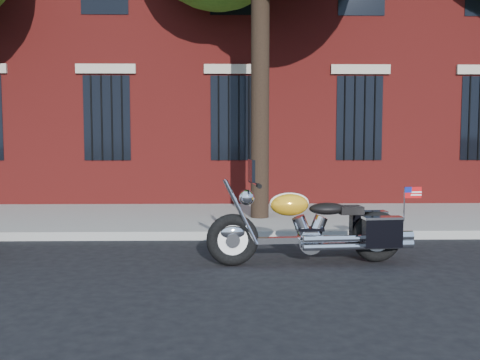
{
  "coord_description": "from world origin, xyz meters",
  "views": [
    {
      "loc": [
        -0.11,
        -7.71,
        1.77
      ],
      "look_at": [
        0.06,
        0.8,
        1.07
      ],
      "focal_mm": 40.0,
      "sensor_mm": 36.0,
      "label": 1
    }
  ],
  "objects": [
    {
      "name": "curb",
      "position": [
        0.0,
        1.38,
        0.07
      ],
      "size": [
        40.0,
        0.16,
        0.15
      ],
      "primitive_type": "cube",
      "color": "gray",
      "rests_on": "ground"
    },
    {
      "name": "motorcycle",
      "position": [
        1.09,
        -0.42,
        0.49
      ],
      "size": [
        2.91,
        0.96,
        1.45
      ],
      "rotation": [
        0.0,
        0.0,
        0.09
      ],
      "color": "black",
      "rests_on": "ground"
    },
    {
      "name": "ground",
      "position": [
        0.0,
        0.0,
        0.0
      ],
      "size": [
        120.0,
        120.0,
        0.0
      ],
      "primitive_type": "plane",
      "color": "black",
      "rests_on": "ground"
    },
    {
      "name": "sidewalk",
      "position": [
        0.0,
        3.26,
        0.07
      ],
      "size": [
        40.0,
        3.6,
        0.15
      ],
      "primitive_type": "cube",
      "color": "gray",
      "rests_on": "ground"
    },
    {
      "name": "building",
      "position": [
        0.0,
        10.06,
        6.0
      ],
      "size": [
        26.0,
        10.08,
        12.0
      ],
      "color": "maroon",
      "rests_on": "ground"
    }
  ]
}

